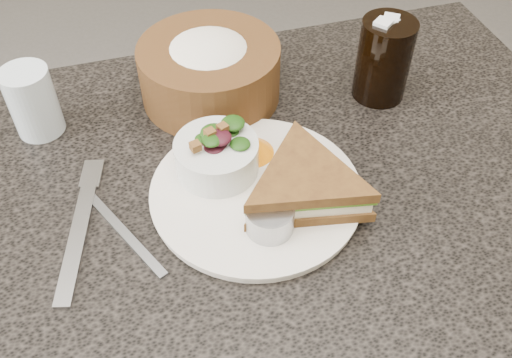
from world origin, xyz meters
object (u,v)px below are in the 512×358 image
at_px(dinner_plate, 256,192).
at_px(cola_glass, 384,56).
at_px(water_glass, 33,102).
at_px(bread_basket, 209,63).
at_px(sandwich, 305,185).
at_px(dressing_ramekin, 270,219).
at_px(salad_bowl, 216,152).
at_px(dining_table, 251,340).

bearing_deg(dinner_plate, cola_glass, 31.95).
bearing_deg(water_glass, bread_basket, 1.36).
distance_m(sandwich, water_glass, 0.39).
bearing_deg(dinner_plate, bread_basket, 92.07).
bearing_deg(dressing_ramekin, salad_bowl, 107.79).
height_order(dressing_ramekin, water_glass, water_glass).
height_order(dining_table, bread_basket, bread_basket).
bearing_deg(bread_basket, dressing_ramekin, -88.81).
bearing_deg(dressing_ramekin, water_glass, 133.22).
relative_size(sandwich, dressing_ramekin, 3.16).
height_order(dining_table, salad_bowl, salad_bowl).
bearing_deg(sandwich, cola_glass, 54.74).
height_order(dinner_plate, water_glass, water_glass).
xyz_separation_m(dining_table, dinner_plate, (0.01, 0.00, 0.38)).
relative_size(dinner_plate, cola_glass, 1.97).
height_order(dinner_plate, dressing_ramekin, dressing_ramekin).
distance_m(dining_table, bread_basket, 0.48).
xyz_separation_m(dressing_ramekin, cola_glass, (0.23, 0.21, 0.04)).
bearing_deg(dinner_plate, dining_table, -164.55).
height_order(dining_table, dressing_ramekin, dressing_ramekin).
bearing_deg(dressing_ramekin, bread_basket, 91.19).
xyz_separation_m(bread_basket, water_glass, (-0.25, -0.01, -0.01)).
relative_size(dining_table, salad_bowl, 9.41).
distance_m(bread_basket, cola_glass, 0.25).
distance_m(salad_bowl, dressing_ramekin, 0.12).
distance_m(sandwich, salad_bowl, 0.12).
distance_m(dining_table, cola_glass, 0.52).
bearing_deg(cola_glass, dressing_ramekin, -138.45).
height_order(bread_basket, water_glass, bread_basket).
distance_m(dinner_plate, salad_bowl, 0.07).
distance_m(dinner_plate, water_glass, 0.33).
bearing_deg(salad_bowl, dressing_ramekin, -72.21).
distance_m(salad_bowl, cola_glass, 0.29).
bearing_deg(sandwich, bread_basket, 114.31).
bearing_deg(water_glass, sandwich, -37.68).
xyz_separation_m(cola_glass, water_glass, (-0.49, 0.06, -0.02)).
bearing_deg(bread_basket, dining_table, -90.43).
distance_m(dining_table, salad_bowl, 0.42).
bearing_deg(dinner_plate, salad_bowl, 127.95).
bearing_deg(salad_bowl, dining_table, -60.79).
bearing_deg(cola_glass, dinner_plate, -148.05).
bearing_deg(sandwich, salad_bowl, 148.96).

